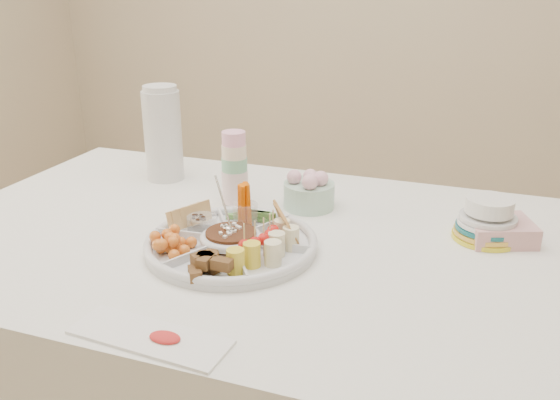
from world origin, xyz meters
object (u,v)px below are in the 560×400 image
(thermos, at_px, (163,132))
(plate_stack, at_px, (488,219))
(dining_table, at_px, (241,365))
(party_tray, at_px, (231,241))

(thermos, distance_m, plate_stack, 0.94)
(dining_table, relative_size, plate_stack, 9.86)
(dining_table, bearing_deg, party_tray, -75.01)
(dining_table, relative_size, thermos, 5.33)
(dining_table, bearing_deg, thermos, 140.99)
(party_tray, bearing_deg, dining_table, 104.99)
(party_tray, height_order, thermos, thermos)
(thermos, bearing_deg, party_tray, -44.74)
(thermos, height_order, plate_stack, thermos)
(dining_table, distance_m, plate_stack, 0.72)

